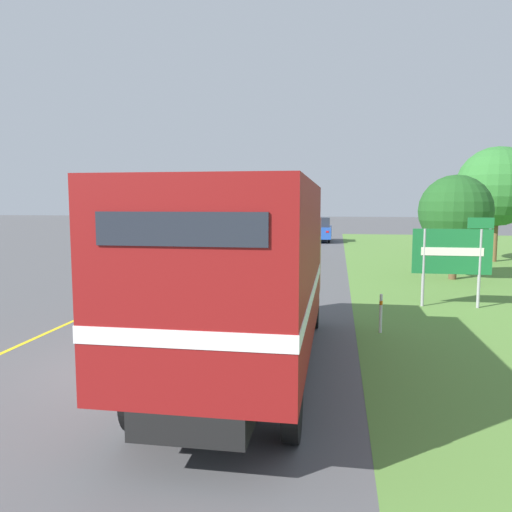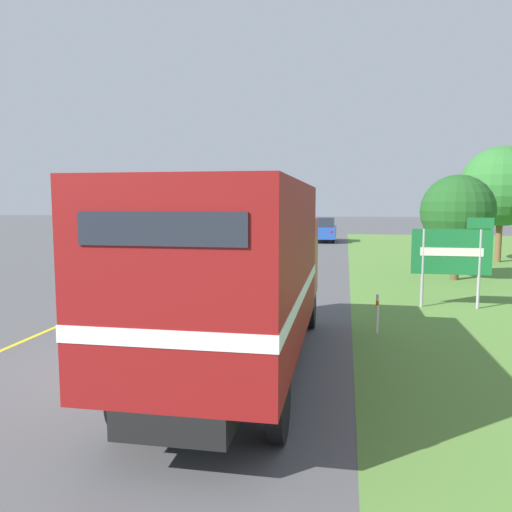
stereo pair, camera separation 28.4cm
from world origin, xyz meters
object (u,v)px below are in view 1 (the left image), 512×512
horse_trailer_truck (247,269)px  delineator_post (381,312)px  lead_car_white (245,243)px  lead_car_blue_ahead (320,229)px  roadside_tree_mid (497,187)px  roadside_tree_near (455,211)px  highway_sign (453,253)px

horse_trailer_truck → delineator_post: size_ratio=8.63×
lead_car_white → lead_car_blue_ahead: (3.56, 13.46, 0.03)m
horse_trailer_truck → delineator_post: bearing=51.7°
horse_trailer_truck → lead_car_white: 18.14m
lead_car_white → roadside_tree_mid: size_ratio=0.72×
lead_car_blue_ahead → roadside_tree_near: bearing=-72.0°
lead_car_blue_ahead → delineator_post: 27.98m
horse_trailer_truck → roadside_tree_near: 14.06m
horse_trailer_truck → roadside_tree_near: (6.31, 12.53, 0.84)m
delineator_post → roadside_tree_near: bearing=68.3°
lead_car_white → lead_car_blue_ahead: bearing=75.2°
lead_car_white → roadside_tree_mid: (13.18, 1.54, 3.00)m
lead_car_white → horse_trailer_truck: bearing=-79.4°
horse_trailer_truck → lead_car_white: horse_trailer_truck is taller
lead_car_white → delineator_post: lead_car_white is taller
lead_car_blue_ahead → highway_sign: (4.82, -24.47, 0.67)m
roadside_tree_mid → lead_car_white: bearing=-173.3°
roadside_tree_near → lead_car_white: bearing=151.3°
roadside_tree_near → roadside_tree_mid: 7.77m
lead_car_blue_ahead → roadside_tree_mid: roadside_tree_mid is taller
horse_trailer_truck → delineator_post: horse_trailer_truck is taller
delineator_post → highway_sign: bearing=55.1°
horse_trailer_truck → roadside_tree_mid: size_ratio=1.35×
horse_trailer_truck → highway_sign: bearing=53.4°
lead_car_white → delineator_post: size_ratio=4.57×
delineator_post → roadside_tree_mid: bearing=65.8°
highway_sign → delineator_post: 4.29m
horse_trailer_truck → roadside_tree_near: size_ratio=1.92×
horse_trailer_truck → highway_sign: 8.47m
lead_car_blue_ahead → lead_car_white: bearing=-104.8°
highway_sign → delineator_post: size_ratio=2.85×
lead_car_blue_ahead → horse_trailer_truck: bearing=-90.4°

